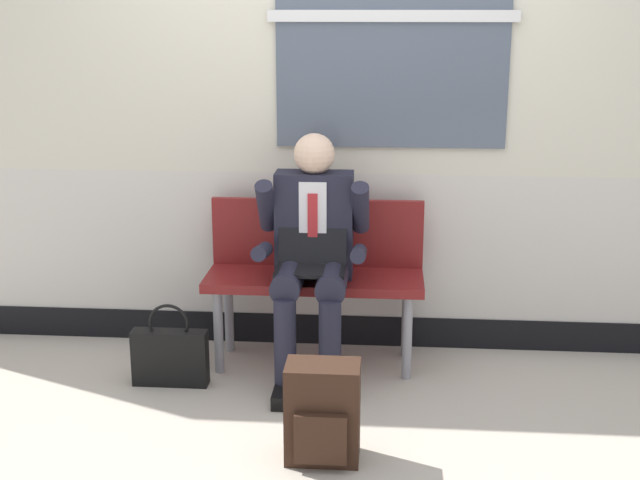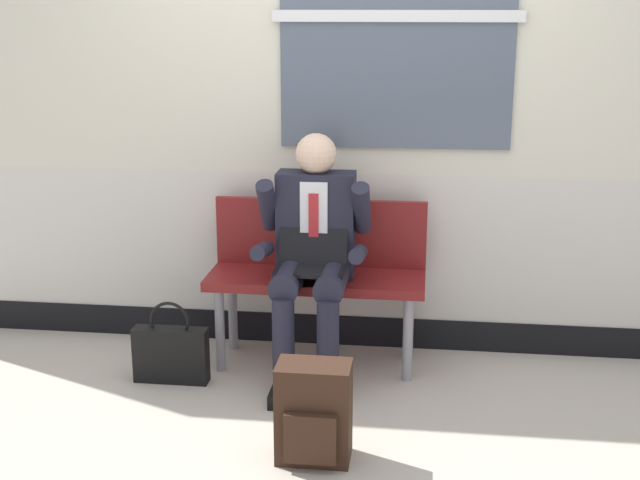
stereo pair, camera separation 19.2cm
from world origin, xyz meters
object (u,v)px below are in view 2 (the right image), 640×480
at_px(bench_with_person, 318,266).
at_px(handbag, 171,353).
at_px(person_seated, 313,251).
at_px(backpack, 314,414).

distance_m(bench_with_person, handbag, 0.89).
relative_size(bench_with_person, handbag, 2.64).
distance_m(person_seated, backpack, 1.00).
xyz_separation_m(bench_with_person, person_seated, (-0.00, -0.19, 0.14)).
distance_m(bench_with_person, backpack, 1.13).
height_order(backpack, handbag, same).
bearing_deg(person_seated, handbag, -164.82).
height_order(bench_with_person, backpack, bench_with_person).
xyz_separation_m(bench_with_person, handbag, (-0.71, -0.39, -0.37)).
bearing_deg(person_seated, bench_with_person, 90.00).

